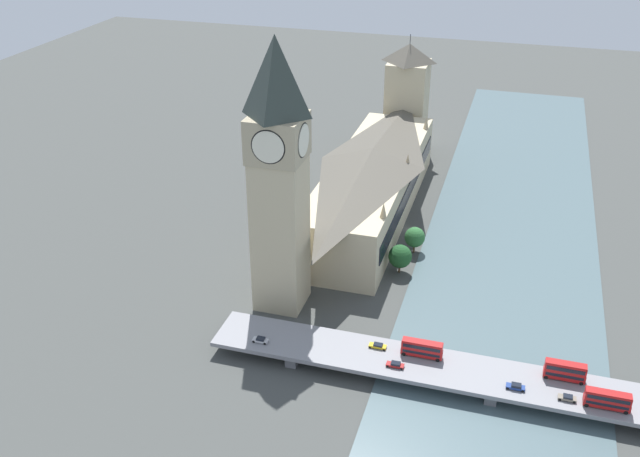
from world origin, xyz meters
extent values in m
plane|color=#424442|center=(0.00, 0.00, 0.00)|extent=(600.00, 600.00, 0.00)
cube|color=#4C6066|center=(-35.31, 0.00, 0.15)|extent=(58.61, 360.00, 0.30)
cube|color=#C1B28E|center=(16.89, -8.00, 10.43)|extent=(27.77, 109.52, 20.86)
cube|color=black|center=(2.85, -8.00, 11.47)|extent=(0.40, 100.76, 6.26)
pyramid|color=#514C42|center=(16.89, -8.00, 23.79)|extent=(27.22, 107.33, 5.86)
cone|color=tan|center=(4.00, -49.62, 23.36)|extent=(2.20, 2.20, 5.00)
cone|color=tan|center=(4.00, -8.00, 23.36)|extent=(2.20, 2.20, 5.00)
cone|color=tan|center=(4.00, 33.62, 23.36)|extent=(2.20, 2.20, 5.00)
cube|color=#C1B28E|center=(29.38, 57.71, 29.79)|extent=(13.90, 13.90, 59.59)
cube|color=tan|center=(29.38, 57.71, 53.33)|extent=(14.74, 14.74, 12.51)
cylinder|color=black|center=(22.25, 57.71, 53.33)|extent=(0.50, 9.63, 9.63)
cylinder|color=silver|center=(22.11, 57.71, 53.33)|extent=(0.62, 8.92, 8.92)
cylinder|color=black|center=(36.51, 57.71, 53.33)|extent=(0.50, 9.63, 9.63)
cylinder|color=silver|center=(36.65, 57.71, 53.33)|extent=(0.62, 8.92, 8.92)
cylinder|color=black|center=(29.38, 50.58, 53.33)|extent=(9.63, 0.50, 9.63)
cylinder|color=silver|center=(29.38, 50.44, 53.33)|extent=(8.92, 0.62, 8.92)
cylinder|color=black|center=(29.38, 64.84, 53.33)|extent=(9.63, 0.50, 9.63)
cylinder|color=silver|center=(29.38, 64.98, 53.33)|extent=(8.92, 0.62, 8.92)
pyramid|color=#2D3833|center=(29.38, 57.71, 70.37)|extent=(14.18, 14.18, 21.57)
cube|color=#C1B28E|center=(16.89, -75.46, 20.49)|extent=(17.41, 17.41, 40.99)
pyramid|color=#514C42|center=(16.89, -75.46, 44.90)|extent=(17.41, 17.41, 7.84)
cylinder|color=#333338|center=(16.89, -75.46, 50.82)|extent=(0.30, 0.30, 4.00)
cube|color=slate|center=(-35.31, 80.43, 1.62)|extent=(3.00, 13.20, 3.25)
cube|color=slate|center=(16.92, 80.43, 1.62)|extent=(3.00, 13.20, 3.25)
cube|color=gray|center=(-35.31, 80.43, 3.85)|extent=(149.23, 15.53, 1.20)
cube|color=red|center=(-61.86, 84.38, 5.81)|extent=(10.69, 2.53, 1.85)
cube|color=black|center=(-61.86, 84.38, 6.18)|extent=(9.62, 2.59, 0.81)
cube|color=red|center=(-61.86, 84.38, 7.82)|extent=(10.47, 2.53, 2.17)
cube|color=black|center=(-61.86, 84.38, 7.92)|extent=(9.62, 2.59, 1.04)
cube|color=#A01515|center=(-61.86, 84.38, 8.98)|extent=(10.37, 2.41, 0.16)
cylinder|color=black|center=(-57.38, 83.22, 4.99)|extent=(1.09, 0.28, 1.09)
cylinder|color=black|center=(-57.38, 85.54, 4.99)|extent=(1.09, 0.28, 1.09)
cylinder|color=black|center=(-66.22, 83.22, 4.99)|extent=(1.09, 0.28, 1.09)
cylinder|color=black|center=(-66.22, 85.54, 4.99)|extent=(1.09, 0.28, 1.09)
cube|color=red|center=(-16.41, 77.55, 5.83)|extent=(10.86, 2.52, 1.86)
cube|color=black|center=(-16.41, 77.55, 6.21)|extent=(9.77, 2.58, 0.82)
cube|color=red|center=(-16.41, 77.55, 7.86)|extent=(10.64, 2.52, 2.19)
cube|color=black|center=(-16.41, 77.55, 7.97)|extent=(9.77, 2.58, 1.05)
cube|color=#A01515|center=(-16.41, 77.55, 9.03)|extent=(10.54, 2.39, 0.16)
cylinder|color=black|center=(-11.88, 76.40, 5.02)|extent=(1.13, 0.28, 1.13)
cylinder|color=black|center=(-11.88, 78.70, 5.02)|extent=(1.13, 0.28, 1.13)
cylinder|color=black|center=(-20.82, 76.40, 5.02)|extent=(1.13, 0.28, 1.13)
cylinder|color=black|center=(-20.82, 78.70, 5.02)|extent=(1.13, 0.28, 1.13)
cube|color=red|center=(-52.21, 76.49, 5.89)|extent=(10.21, 2.53, 2.05)
cube|color=black|center=(-52.21, 76.49, 6.30)|extent=(9.19, 2.59, 0.90)
cube|color=red|center=(-52.21, 76.49, 8.11)|extent=(10.01, 2.53, 2.40)
cube|color=black|center=(-52.21, 76.49, 8.23)|extent=(9.19, 2.59, 1.15)
cube|color=#A01515|center=(-52.21, 76.49, 9.39)|extent=(9.91, 2.41, 0.16)
cylinder|color=black|center=(-47.94, 75.33, 4.97)|extent=(1.04, 0.28, 1.04)
cylinder|color=black|center=(-47.94, 77.64, 4.97)|extent=(1.04, 0.28, 1.04)
cylinder|color=black|center=(-56.39, 75.33, 4.97)|extent=(1.04, 0.28, 1.04)
cylinder|color=black|center=(-56.39, 77.64, 4.97)|extent=(1.04, 0.28, 1.04)
cube|color=silver|center=(26.39, 83.93, 4.99)|extent=(4.24, 1.88, 0.56)
cube|color=black|center=(26.27, 83.93, 5.55)|extent=(2.20, 1.69, 0.56)
cylinder|color=black|center=(28.01, 83.08, 4.81)|extent=(0.71, 0.22, 0.71)
cylinder|color=black|center=(28.01, 84.77, 4.81)|extent=(0.71, 0.22, 0.71)
cylinder|color=black|center=(24.77, 83.08, 4.81)|extent=(0.71, 0.22, 0.71)
cylinder|color=black|center=(24.77, 84.77, 4.81)|extent=(0.71, 0.22, 0.71)
cube|color=gold|center=(-4.57, 77.33, 4.96)|extent=(4.64, 1.79, 0.58)
cube|color=black|center=(-4.71, 77.33, 5.46)|extent=(2.41, 1.61, 0.43)
cylinder|color=black|center=(-2.67, 76.52, 4.75)|extent=(0.60, 0.22, 0.60)
cylinder|color=black|center=(-2.67, 78.13, 4.75)|extent=(0.60, 0.22, 0.60)
cylinder|color=black|center=(-6.47, 76.52, 4.75)|extent=(0.60, 0.22, 0.60)
cylinder|color=black|center=(-6.47, 78.13, 4.75)|extent=(0.60, 0.22, 0.60)
cube|color=navy|center=(-40.78, 83.69, 4.99)|extent=(4.60, 1.82, 0.59)
cube|color=black|center=(-40.91, 83.69, 5.59)|extent=(2.39, 1.64, 0.60)
cylinder|color=black|center=(-38.96, 82.87, 4.79)|extent=(0.69, 0.22, 0.69)
cylinder|color=black|center=(-38.96, 84.51, 4.79)|extent=(0.69, 0.22, 0.69)
cylinder|color=black|center=(-42.60, 82.87, 4.79)|extent=(0.69, 0.22, 0.69)
cylinder|color=black|center=(-42.60, 84.51, 4.79)|extent=(0.69, 0.22, 0.69)
cube|color=maroon|center=(-10.62, 83.83, 4.98)|extent=(4.60, 1.76, 0.58)
cube|color=black|center=(-10.75, 83.83, 5.54)|extent=(2.39, 1.58, 0.55)
cylinder|color=black|center=(-8.78, 83.04, 4.78)|extent=(0.66, 0.22, 0.66)
cylinder|color=black|center=(-8.78, 84.62, 4.78)|extent=(0.66, 0.22, 0.66)
cylinder|color=black|center=(-12.46, 83.04, 4.78)|extent=(0.66, 0.22, 0.66)
cylinder|color=black|center=(-12.46, 84.62, 4.78)|extent=(0.66, 0.22, 0.66)
cube|color=slate|center=(-52.97, 84.25, 5.00)|extent=(4.31, 1.79, 0.59)
cube|color=black|center=(-53.10, 84.25, 5.52)|extent=(2.24, 1.61, 0.45)
cylinder|color=black|center=(-51.31, 83.45, 4.80)|extent=(0.71, 0.22, 0.71)
cylinder|color=black|center=(-51.31, 85.05, 4.80)|extent=(0.71, 0.22, 0.71)
cylinder|color=black|center=(-54.63, 83.45, 4.80)|extent=(0.71, 0.22, 0.71)
cylinder|color=black|center=(-54.63, 85.05, 4.80)|extent=(0.71, 0.22, 0.71)
cylinder|color=brown|center=(-1.57, 30.54, 1.37)|extent=(0.70, 0.70, 2.75)
sphere|color=#1E4C23|center=(-1.57, 30.54, 6.01)|extent=(7.68, 7.68, 7.68)
cylinder|color=brown|center=(-3.83, 16.11, 1.43)|extent=(0.70, 0.70, 2.85)
sphere|color=#2D6633|center=(-3.83, 16.11, 5.82)|extent=(6.99, 6.99, 6.99)
camera|label=1|loc=(-33.52, 228.35, 122.27)|focal=40.00mm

